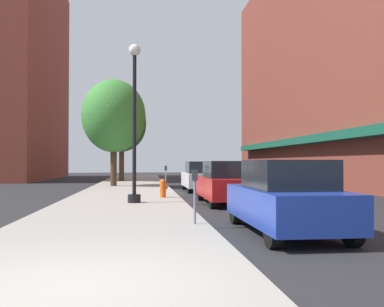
{
  "coord_description": "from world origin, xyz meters",
  "views": [
    {
      "loc": [
        0.81,
        -5.26,
        1.61
      ],
      "look_at": [
        3.76,
        20.24,
        2.15
      ],
      "focal_mm": 39.48,
      "sensor_mm": 36.0,
      "label": 1
    }
  ],
  "objects_px": {
    "lamppost": "(134,120)",
    "car_white": "(201,177)",
    "parking_meter_far": "(195,190)",
    "car_blue": "(285,198)",
    "parking_meter_near": "(166,174)",
    "tree_near": "(114,116)",
    "tree_mid": "(122,124)",
    "car_red": "(226,183)",
    "fire_hydrant": "(163,188)"
  },
  "relations": [
    {
      "from": "parking_meter_near",
      "to": "car_white",
      "type": "relative_size",
      "value": 0.3
    },
    {
      "from": "fire_hydrant",
      "to": "car_blue",
      "type": "relative_size",
      "value": 0.18
    },
    {
      "from": "tree_near",
      "to": "car_blue",
      "type": "distance_m",
      "value": 19.04
    },
    {
      "from": "tree_near",
      "to": "tree_mid",
      "type": "xyz_separation_m",
      "value": [
        0.13,
        7.42,
        0.19
      ]
    },
    {
      "from": "parking_meter_near",
      "to": "tree_near",
      "type": "bearing_deg",
      "value": 129.41
    },
    {
      "from": "tree_near",
      "to": "car_red",
      "type": "height_order",
      "value": "tree_near"
    },
    {
      "from": "fire_hydrant",
      "to": "parking_meter_near",
      "type": "relative_size",
      "value": 0.6
    },
    {
      "from": "lamppost",
      "to": "car_white",
      "type": "relative_size",
      "value": 1.37
    },
    {
      "from": "car_blue",
      "to": "car_red",
      "type": "height_order",
      "value": "same"
    },
    {
      "from": "parking_meter_near",
      "to": "tree_near",
      "type": "xyz_separation_m",
      "value": [
        -3.12,
        3.79,
        3.61
      ]
    },
    {
      "from": "parking_meter_far",
      "to": "car_white",
      "type": "height_order",
      "value": "car_white"
    },
    {
      "from": "tree_mid",
      "to": "car_blue",
      "type": "xyz_separation_m",
      "value": [
        4.94,
        -25.38,
        -3.93
      ]
    },
    {
      "from": "lamppost",
      "to": "car_blue",
      "type": "xyz_separation_m",
      "value": [
        3.52,
        -6.56,
        -2.39
      ]
    },
    {
      "from": "tree_near",
      "to": "car_red",
      "type": "distance_m",
      "value": 12.8
    },
    {
      "from": "car_blue",
      "to": "fire_hydrant",
      "type": "bearing_deg",
      "value": 106.75
    },
    {
      "from": "fire_hydrant",
      "to": "lamppost",
      "type": "bearing_deg",
      "value": -118.01
    },
    {
      "from": "parking_meter_far",
      "to": "car_blue",
      "type": "height_order",
      "value": "car_blue"
    },
    {
      "from": "car_red",
      "to": "tree_near",
      "type": "bearing_deg",
      "value": 112.66
    },
    {
      "from": "tree_mid",
      "to": "car_red",
      "type": "height_order",
      "value": "tree_mid"
    },
    {
      "from": "lamppost",
      "to": "parking_meter_far",
      "type": "xyz_separation_m",
      "value": [
        1.57,
        -5.64,
        -2.25
      ]
    },
    {
      "from": "fire_hydrant",
      "to": "parking_meter_far",
      "type": "distance_m",
      "value": 7.86
    },
    {
      "from": "fire_hydrant",
      "to": "parking_meter_near",
      "type": "xyz_separation_m",
      "value": [
        0.41,
        5.42,
        0.43
      ]
    },
    {
      "from": "parking_meter_far",
      "to": "tree_mid",
      "type": "bearing_deg",
      "value": 96.97
    },
    {
      "from": "tree_mid",
      "to": "car_blue",
      "type": "relative_size",
      "value": 1.61
    },
    {
      "from": "parking_meter_far",
      "to": "car_red",
      "type": "xyz_separation_m",
      "value": [
        1.95,
        5.91,
        -0.14
      ]
    },
    {
      "from": "parking_meter_near",
      "to": "tree_mid",
      "type": "height_order",
      "value": "tree_mid"
    },
    {
      "from": "parking_meter_far",
      "to": "tree_mid",
      "type": "relative_size",
      "value": 0.19
    },
    {
      "from": "tree_near",
      "to": "car_red",
      "type": "xyz_separation_m",
      "value": [
        5.07,
        -11.14,
        -3.75
      ]
    },
    {
      "from": "lamppost",
      "to": "car_blue",
      "type": "bearing_deg",
      "value": -61.76
    },
    {
      "from": "fire_hydrant",
      "to": "car_blue",
      "type": "bearing_deg",
      "value": -74.93
    },
    {
      "from": "tree_mid",
      "to": "car_red",
      "type": "bearing_deg",
      "value": -75.1
    },
    {
      "from": "parking_meter_far",
      "to": "car_white",
      "type": "xyz_separation_m",
      "value": [
        1.95,
        13.19,
        -0.14
      ]
    },
    {
      "from": "parking_meter_far",
      "to": "tree_near",
      "type": "height_order",
      "value": "tree_near"
    },
    {
      "from": "parking_meter_far",
      "to": "car_blue",
      "type": "bearing_deg",
      "value": -25.14
    },
    {
      "from": "car_white",
      "to": "car_red",
      "type": "bearing_deg",
      "value": -88.83
    },
    {
      "from": "car_blue",
      "to": "lamppost",
      "type": "bearing_deg",
      "value": 119.91
    },
    {
      "from": "parking_meter_near",
      "to": "car_white",
      "type": "bearing_deg",
      "value": -2.04
    },
    {
      "from": "lamppost",
      "to": "fire_hydrant",
      "type": "bearing_deg",
      "value": 61.99
    },
    {
      "from": "parking_meter_near",
      "to": "parking_meter_far",
      "type": "height_order",
      "value": "same"
    },
    {
      "from": "tree_mid",
      "to": "fire_hydrant",
      "type": "bearing_deg",
      "value": -81.17
    },
    {
      "from": "car_blue",
      "to": "parking_meter_far",
      "type": "bearing_deg",
      "value": 156.53
    },
    {
      "from": "parking_meter_far",
      "to": "car_white",
      "type": "distance_m",
      "value": 13.33
    },
    {
      "from": "car_red",
      "to": "fire_hydrant",
      "type": "bearing_deg",
      "value": 138.96
    },
    {
      "from": "tree_mid",
      "to": "car_blue",
      "type": "distance_m",
      "value": 26.16
    },
    {
      "from": "car_white",
      "to": "car_blue",
      "type": "bearing_deg",
      "value": -88.83
    },
    {
      "from": "parking_meter_near",
      "to": "fire_hydrant",
      "type": "bearing_deg",
      "value": -94.28
    },
    {
      "from": "tree_near",
      "to": "car_blue",
      "type": "height_order",
      "value": "tree_near"
    },
    {
      "from": "parking_meter_near",
      "to": "car_red",
      "type": "bearing_deg",
      "value": -75.14
    },
    {
      "from": "lamppost",
      "to": "parking_meter_near",
      "type": "height_order",
      "value": "lamppost"
    },
    {
      "from": "fire_hydrant",
      "to": "tree_mid",
      "type": "distance_m",
      "value": 17.36
    }
  ]
}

